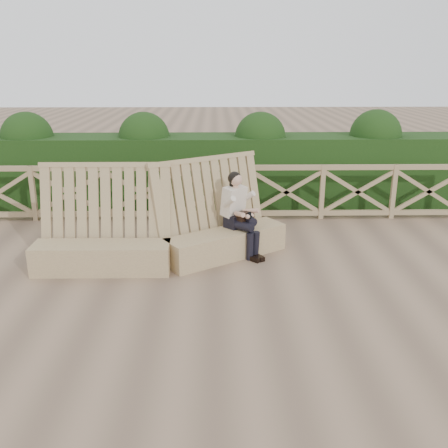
{
  "coord_description": "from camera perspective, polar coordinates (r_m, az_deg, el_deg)",
  "views": [
    {
      "loc": [
        0.02,
        -6.1,
        3.01
      ],
      "look_at": [
        0.14,
        0.4,
        0.9
      ],
      "focal_mm": 40.0,
      "sensor_mm": 36.0,
      "label": 1
    }
  ],
  "objects": [
    {
      "name": "hedge",
      "position": [
        11.03,
        -1.14,
        6.17
      ],
      "size": [
        12.0,
        1.2,
        1.5
      ],
      "primitive_type": "cube",
      "color": "black",
      "rests_on": "ground"
    },
    {
      "name": "guardrail",
      "position": [
        9.91,
        -1.13,
        3.63
      ],
      "size": [
        10.1,
        0.09,
        1.1
      ],
      "color": "#957C57",
      "rests_on": "ground"
    },
    {
      "name": "bench",
      "position": [
        7.84,
        -6.77,
        -1.62
      ],
      "size": [
        3.89,
        1.78,
        1.57
      ],
      "rotation": [
        0.0,
        0.0,
        0.32
      ],
      "color": "#8F7452",
      "rests_on": "ground"
    },
    {
      "name": "ground",
      "position": [
        6.8,
        -1.11,
        -8.29
      ],
      "size": [
        60.0,
        60.0,
        0.0
      ],
      "primitive_type": "plane",
      "color": "brown",
      "rests_on": "ground"
    },
    {
      "name": "woman",
      "position": [
        8.06,
        1.73,
        1.52
      ],
      "size": [
        0.73,
        0.8,
        1.36
      ],
      "rotation": [
        0.0,
        0.0,
        0.76
      ],
      "color": "black",
      "rests_on": "ground"
    }
  ]
}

